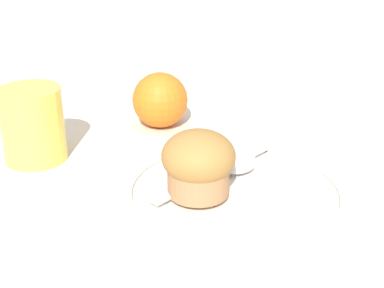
# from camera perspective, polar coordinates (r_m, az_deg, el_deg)

# --- Properties ---
(ground_plane) EXTENTS (3.00, 3.00, 0.00)m
(ground_plane) POSITION_cam_1_polar(r_m,az_deg,el_deg) (0.56, 4.51, -6.30)
(ground_plane) COLOR beige
(plate) EXTENTS (0.22, 0.22, 0.02)m
(plate) POSITION_cam_1_polar(r_m,az_deg,el_deg) (0.55, 4.80, -5.56)
(plate) COLOR silver
(plate) RESTS_ON ground_plane
(muffin) EXTENTS (0.07, 0.07, 0.07)m
(muffin) POSITION_cam_1_polar(r_m,az_deg,el_deg) (0.52, 0.69, -2.05)
(muffin) COLOR #9E7047
(muffin) RESTS_ON plate
(cream_ramekin) EXTENTS (0.05, 0.05, 0.02)m
(cream_ramekin) POSITION_cam_1_polar(r_m,az_deg,el_deg) (0.59, 4.29, -1.22)
(cream_ramekin) COLOR silver
(cream_ramekin) RESTS_ON plate
(berry_pair) EXTENTS (0.03, 0.02, 0.02)m
(berry_pair) POSITION_cam_1_polar(r_m,az_deg,el_deg) (0.56, 1.57, -2.91)
(berry_pair) COLOR #4C194C
(berry_pair) RESTS_ON plate
(butter_knife) EXTENTS (0.18, 0.05, 0.00)m
(butter_knife) POSITION_cam_1_polar(r_m,az_deg,el_deg) (0.57, 2.00, -3.01)
(butter_knife) COLOR silver
(butter_knife) RESTS_ON plate
(orange_fruit) EXTENTS (0.08, 0.08, 0.08)m
(orange_fruit) POSITION_cam_1_polar(r_m,az_deg,el_deg) (0.73, -3.42, 4.70)
(orange_fruit) COLOR orange
(orange_fruit) RESTS_ON ground_plane
(juice_glass) EXTENTS (0.07, 0.07, 0.09)m
(juice_glass) POSITION_cam_1_polar(r_m,az_deg,el_deg) (0.66, -16.61, 2.00)
(juice_glass) COLOR #EAD14C
(juice_glass) RESTS_ON ground_plane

